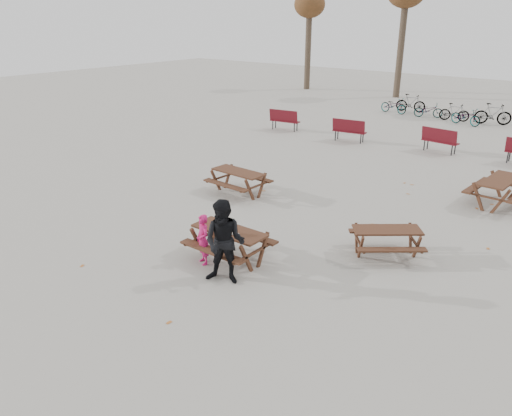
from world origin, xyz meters
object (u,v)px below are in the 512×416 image
Objects in this scene: adult at (225,242)px; picnic_table_north at (239,182)px; child at (203,240)px; food_tray at (234,234)px; picnic_table_far at (498,192)px; soda_bottle at (228,231)px; picnic_table_east at (386,242)px; main_picnic_table at (229,237)px.

picnic_table_north is (-3.42, 4.49, -0.56)m from adult.
child is at bearing 138.36° from adult.
picnic_table_far is (3.70, 7.88, -0.38)m from food_tray.
picnic_table_far is (4.34, 8.25, -0.19)m from child.
soda_bottle is at bearing 103.22° from adult.
food_tray is 3.66m from picnic_table_east.
adult is (0.33, -0.70, 0.14)m from food_tray.
picnic_table_east is (2.78, 2.50, -0.25)m from main_picnic_table.
adult is at bearing -53.91° from main_picnic_table.
food_tray is at bearing -48.27° from picnic_table_north.
picnic_table_east is (2.17, 3.33, -0.59)m from adult.
child reaches higher than main_picnic_table.
food_tray is 8.72m from picnic_table_far.
soda_bottle is 0.10× the size of picnic_table_north.
child reaches higher than soda_bottle.
picnic_table_far is (3.84, 7.94, -0.44)m from soda_bottle.
picnic_table_far is at bearing 64.84° from food_tray.
picnic_table_far is (3.37, 8.58, -0.53)m from adult.
child reaches higher than picnic_table_far.
food_tray is at bearing 158.71° from picnic_table_far.
food_tray is 0.09× the size of picnic_table_far.
picnic_table_far reaches higher than picnic_table_east.
adult is 1.18× the size of picnic_table_east.
soda_bottle is at bearing -157.31° from food_tray.
food_tray is 0.76m from child.
child is (-0.50, -0.31, -0.25)m from soda_bottle.
soda_bottle is 0.09× the size of picnic_table_far.
food_tray is 0.11× the size of picnic_table_east.
main_picnic_table reaches higher than picnic_table_east.
main_picnic_table is 1.50× the size of child.
soda_bottle is 0.80m from adult.
soda_bottle is (0.14, -0.20, 0.26)m from main_picnic_table.
picnic_table_east is at bearing 46.54° from food_tray.
picnic_table_east is at bearing 67.61° from child.
food_tray reaches higher than picnic_table_north.
picnic_table_east is at bearing 41.98° from main_picnic_table.
adult is at bearing -53.83° from soda_bottle.
food_tray is at bearing 22.69° from soda_bottle.
adult reaches higher than child.
soda_bottle is at bearing -54.18° from main_picnic_table.
soda_bottle is at bearing 158.06° from picnic_table_far.
main_picnic_table is at bearing 156.66° from picnic_table_far.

